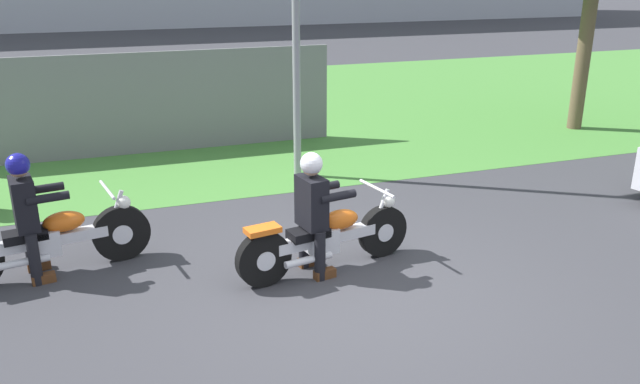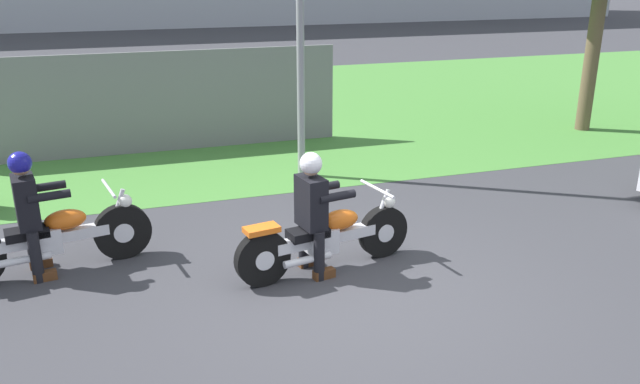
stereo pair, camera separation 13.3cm
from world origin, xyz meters
The scene contains 7 objects.
ground centered at (0.00, 0.00, 0.00)m, with size 120.00×120.00×0.00m, color #38383D.
grass_verge centered at (0.00, 9.27, 0.00)m, with size 60.00×12.00×0.01m, color #478438.
motorcycle_lead centered at (-0.18, 0.69, 0.38)m, with size 2.11×0.72×0.86m.
rider_lead centered at (-0.34, 0.66, 0.80)m, with size 0.60×0.53×1.38m.
motorcycle_follow centered at (-3.05, 1.59, 0.39)m, with size 2.18×0.73×0.88m.
rider_follow centered at (-3.22, 1.56, 0.82)m, with size 0.60×0.53×1.40m.
fence_segment centered at (-1.66, 6.24, 0.90)m, with size 7.00×0.06×1.80m, color slate.
Camera 2 is at (-2.28, -5.44, 3.21)m, focal length 36.01 mm.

